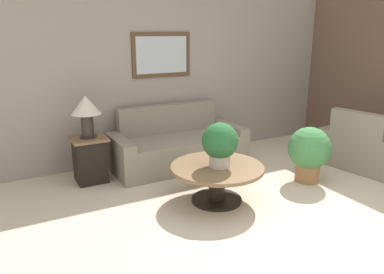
# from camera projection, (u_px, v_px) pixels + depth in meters

# --- Properties ---
(ground_plane) EXTENTS (20.00, 20.00, 0.00)m
(ground_plane) POSITION_uv_depth(u_px,v_px,m) (299.00, 226.00, 3.86)
(ground_plane) COLOR beige
(wall_back) EXTENTS (7.47, 0.09, 2.60)m
(wall_back) POSITION_uv_depth(u_px,v_px,m) (180.00, 73.00, 5.82)
(wall_back) COLOR gray
(wall_back) RESTS_ON ground_plane
(wall_right) EXTENTS (0.06, 4.71, 2.60)m
(wall_right) POSITION_uv_depth(u_px,v_px,m) (375.00, 73.00, 5.91)
(wall_right) COLOR brown
(wall_right) RESTS_ON ground_plane
(couch_main) EXTENTS (1.95, 0.87, 0.87)m
(couch_main) POSITION_uv_depth(u_px,v_px,m) (177.00, 147.00, 5.55)
(couch_main) COLOR gray
(couch_main) RESTS_ON ground_plane
(armchair) EXTENTS (1.13, 1.27, 0.87)m
(armchair) POSITION_uv_depth(u_px,v_px,m) (368.00, 148.00, 5.50)
(armchair) COLOR gray
(armchair) RESTS_ON ground_plane
(coffee_table) EXTENTS (1.08, 1.08, 0.44)m
(coffee_table) POSITION_uv_depth(u_px,v_px,m) (217.00, 175.00, 4.35)
(coffee_table) COLOR black
(coffee_table) RESTS_ON ground_plane
(side_table) EXTENTS (0.45, 0.45, 0.61)m
(side_table) POSITION_uv_depth(u_px,v_px,m) (90.00, 159.00, 4.94)
(side_table) COLOR black
(side_table) RESTS_ON ground_plane
(table_lamp) EXTENTS (0.38, 0.38, 0.55)m
(table_lamp) POSITION_uv_depth(u_px,v_px,m) (86.00, 109.00, 4.76)
(table_lamp) COLOR #2D2823
(table_lamp) RESTS_ON side_table
(potted_plant_on_table) EXTENTS (0.42, 0.42, 0.52)m
(potted_plant_on_table) POSITION_uv_depth(u_px,v_px,m) (220.00, 143.00, 4.21)
(potted_plant_on_table) COLOR beige
(potted_plant_on_table) RESTS_ON coffee_table
(potted_plant_floor) EXTENTS (0.56, 0.56, 0.74)m
(potted_plant_floor) POSITION_uv_depth(u_px,v_px,m) (309.00, 151.00, 4.91)
(potted_plant_floor) COLOR #9E6B42
(potted_plant_floor) RESTS_ON ground_plane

